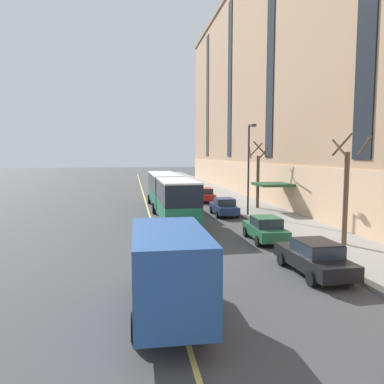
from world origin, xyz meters
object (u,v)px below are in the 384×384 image
Objects in this scene: parked_car_black_7 at (314,257)px; street_lamp at (249,161)px; parked_car_silver_3 at (184,184)px; street_tree_mid_block at (258,175)px; city_bus at (168,192)px; parked_car_darkgray_4 at (192,189)px; parked_car_red_5 at (204,195)px; box_truck at (168,268)px; parked_car_white_6 at (179,181)px; parked_car_navy_0 at (224,207)px; street_tree_near_corner at (346,190)px; parked_car_green_1 at (265,229)px.

street_lamp reaches higher than parked_car_black_7.
street_tree_mid_block is at bearing -79.93° from parked_car_silver_3.
parked_car_silver_3 is 27.57m from street_lamp.
parked_car_black_7 is at bearing -96.99° from street_lamp.
city_bus is 4.00× the size of parked_car_black_7.
parked_car_red_5 is (0.18, -7.90, 0.00)m from parked_car_darkgray_4.
parked_car_silver_3 is 0.71× the size of box_truck.
box_truck is (-6.92, -52.35, 0.96)m from parked_car_white_6.
parked_car_navy_0 is 0.70× the size of street_tree_near_corner.
parked_car_white_6 is at bearing 98.10° from street_tree_mid_block.
city_bus is 2.82× the size of box_truck.
city_bus is at bearing 123.75° from street_tree_near_corner.
box_truck is at bearing -108.93° from parked_car_navy_0.
street_tree_near_corner is (4.21, -29.90, 2.55)m from parked_car_darkgray_4.
box_truck is 25.83m from street_tree_mid_block.
parked_car_green_1 is at bearing -66.57° from city_bus.
parked_car_white_6 is 29.48m from street_tree_mid_block.
street_lamp is at bearing -84.15° from parked_car_darkgray_4.
parked_car_darkgray_4 is 34.35m from parked_car_black_7.
street_lamp is (1.79, 8.93, 4.04)m from parked_car_green_1.
parked_car_navy_0 and parked_car_green_1 have the same top height.
parked_car_black_7 is at bearing -90.31° from parked_car_red_5.
parked_car_black_7 is 0.73× the size of street_tree_mid_block.
city_bus is 4.13× the size of parked_car_navy_0.
parked_car_silver_3 is at bearing 90.34° from parked_car_red_5.
parked_car_silver_3 and parked_car_red_5 have the same top height.
parked_car_navy_0 is 13.02m from street_tree_near_corner.
parked_car_white_6 is 1.00× the size of parked_car_black_7.
parked_car_navy_0 and parked_car_red_5 have the same top height.
parked_car_darkgray_4 is 15.47m from street_tree_mid_block.
street_tree_near_corner is 15.24m from street_tree_mid_block.
parked_car_red_5 is 11.82m from street_lamp.
city_bus is at bearing 113.43° from parked_car_green_1.
box_truck reaches higher than parked_car_red_5.
box_truck is at bearing -103.23° from parked_car_red_5.
street_tree_mid_block is (-0.04, 15.24, 0.09)m from street_tree_near_corner.
street_tree_near_corner reaches higher than city_bus.
street_tree_near_corner is at bearing 46.85° from parked_car_black_7.
box_truck is 0.86× the size of street_lamp.
parked_car_black_7 is 6.62m from street_tree_near_corner.
street_lamp reaches higher than city_bus.
parked_car_navy_0 is 9.96m from parked_car_green_1.
street_tree_mid_block is 4.97m from street_lamp.
street_lamp is at bearing -80.92° from parked_car_red_5.
street_lamp is (1.93, -18.87, 4.04)m from parked_car_darkgray_4.
parked_car_black_7 is 0.61× the size of street_lamp.
street_tree_mid_block reaches higher than box_truck.
parked_car_navy_0 is at bearing 109.21° from street_tree_near_corner.
street_lamp is at bearing 65.19° from box_truck.
parked_car_green_1 is 5.24m from street_tree_near_corner.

